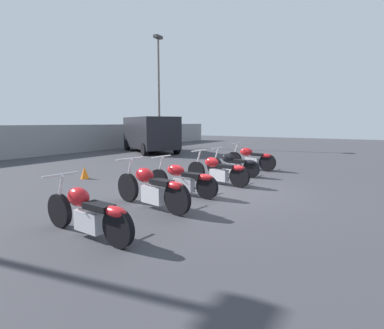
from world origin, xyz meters
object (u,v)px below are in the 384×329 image
(motorcycle_slot_1, at_px, (152,188))
(motorcycle_slot_2, at_px, (183,179))
(motorcycle_slot_3, at_px, (218,171))
(parked_van, at_px, (150,133))
(motorcycle_slot_5, at_px, (251,158))
(traffic_cone_far, at_px, (85,173))
(motorcycle_slot_0, at_px, (88,212))
(light_pole_left, at_px, (159,83))
(traffic_cone_near, at_px, (156,177))
(motorcycle_slot_4, at_px, (233,164))

(motorcycle_slot_1, xyz_separation_m, motorcycle_slot_2, (1.35, 0.08, -0.05))
(motorcycle_slot_3, xyz_separation_m, parked_van, (6.63, 8.01, 0.79))
(motorcycle_slot_3, bearing_deg, motorcycle_slot_5, 10.60)
(motorcycle_slot_3, xyz_separation_m, traffic_cone_far, (-1.49, 4.13, -0.21))
(motorcycle_slot_3, relative_size, motorcycle_slot_5, 1.04)
(motorcycle_slot_1, distance_m, motorcycle_slot_5, 6.16)
(motorcycle_slot_2, xyz_separation_m, parked_van, (8.28, 7.84, 0.80))
(motorcycle_slot_0, relative_size, motorcycle_slot_2, 0.99)
(motorcycle_slot_0, bearing_deg, motorcycle_slot_5, 5.47)
(motorcycle_slot_2, distance_m, parked_van, 11.43)
(motorcycle_slot_2, xyz_separation_m, traffic_cone_far, (0.16, 3.95, -0.20))
(light_pole_left, xyz_separation_m, motorcycle_slot_2, (-11.51, -9.60, -4.26))
(motorcycle_slot_5, distance_m, parked_van, 8.62)
(motorcycle_slot_0, height_order, parked_van, parked_van)
(motorcycle_slot_1, height_order, motorcycle_slot_2, motorcycle_slot_1)
(motorcycle_slot_2, distance_m, traffic_cone_near, 1.38)
(light_pole_left, xyz_separation_m, motorcycle_slot_0, (-14.69, -9.85, -4.25))
(motorcycle_slot_4, distance_m, traffic_cone_far, 4.97)
(motorcycle_slot_0, relative_size, parked_van, 0.41)
(light_pole_left, distance_m, motorcycle_slot_4, 13.39)
(parked_van, xyz_separation_m, traffic_cone_near, (-7.78, -6.56, -0.95))
(light_pole_left, xyz_separation_m, motorcycle_slot_1, (-12.87, -9.68, -4.22))
(motorcycle_slot_0, height_order, motorcycle_slot_5, motorcycle_slot_5)
(traffic_cone_near, bearing_deg, motorcycle_slot_5, -16.75)
(motorcycle_slot_5, bearing_deg, light_pole_left, 62.07)
(parked_van, bearing_deg, motorcycle_slot_4, -91.54)
(motorcycle_slot_4, bearing_deg, motorcycle_slot_2, -176.09)
(light_pole_left, height_order, motorcycle_slot_1, light_pole_left)
(motorcycle_slot_4, xyz_separation_m, traffic_cone_far, (-3.03, 3.94, -0.20))
(motorcycle_slot_2, xyz_separation_m, motorcycle_slot_4, (3.19, 0.02, -0.00))
(motorcycle_slot_2, relative_size, traffic_cone_near, 4.25)
(motorcycle_slot_1, height_order, traffic_cone_far, motorcycle_slot_1)
(motorcycle_slot_1, relative_size, traffic_cone_far, 5.67)
(motorcycle_slot_0, height_order, motorcycle_slot_4, motorcycle_slot_0)
(parked_van, bearing_deg, motorcycle_slot_2, -105.06)
(motorcycle_slot_0, relative_size, traffic_cone_far, 5.37)
(motorcycle_slot_4, bearing_deg, motorcycle_slot_0, -173.94)
(motorcycle_slot_2, height_order, motorcycle_slot_5, motorcycle_slot_5)
(motorcycle_slot_2, xyz_separation_m, traffic_cone_near, (0.50, 1.28, -0.14))
(motorcycle_slot_0, relative_size, motorcycle_slot_4, 1.06)
(light_pole_left, distance_m, traffic_cone_near, 14.49)
(parked_van, bearing_deg, motorcycle_slot_3, -98.10)
(motorcycle_slot_2, bearing_deg, traffic_cone_far, 92.53)
(motorcycle_slot_1, relative_size, motorcycle_slot_3, 1.03)
(motorcycle_slot_5, height_order, traffic_cone_far, motorcycle_slot_5)
(motorcycle_slot_3, distance_m, traffic_cone_near, 1.86)
(light_pole_left, bearing_deg, motorcycle_slot_2, -140.18)
(motorcycle_slot_1, bearing_deg, light_pole_left, 46.96)
(motorcycle_slot_4, distance_m, traffic_cone_near, 2.97)
(motorcycle_slot_0, distance_m, motorcycle_slot_3, 4.83)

